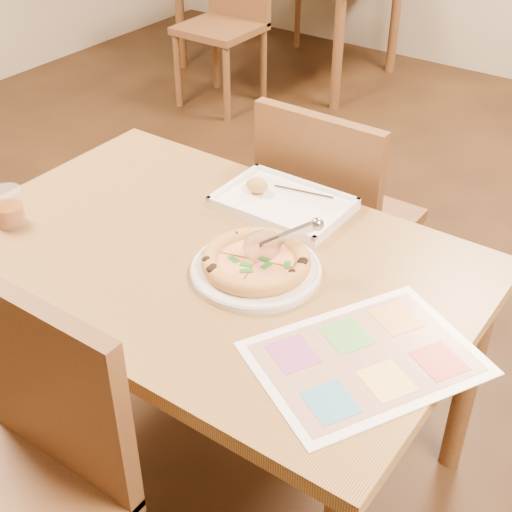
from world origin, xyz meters
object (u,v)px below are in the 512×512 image
Objects in this scene: bg_chair_near at (230,4)px; chair_near at (25,456)px; dining_table at (210,282)px; appetizer_tray at (281,203)px; glass_tumbler at (9,210)px; chair_far at (330,205)px; pizza at (256,261)px; pizza_cutter at (280,239)px; menu at (365,358)px; plate at (256,270)px.

chair_near is at bearing -60.26° from bg_chair_near.
chair_near reaches higher than dining_table.
chair_near is at bearing -91.38° from appetizer_tray.
chair_far is at bearing 57.51° from glass_tumbler.
glass_tumbler is (-0.64, -0.20, 0.01)m from pizza.
glass_tumbler is at bearing 153.01° from pizza_cutter.
menu is (0.35, -0.12, -0.03)m from pizza.
chair_near is 1.00× the size of chair_far.
chair_near is at bearing -39.40° from glass_tumbler.
chair_near is 0.71m from menu.
appetizer_tray is (-0.12, 0.29, 0.00)m from plate.
plate is 0.89× the size of appetizer_tray.
plate is at bearing 16.52° from glass_tumbler.
plate reaches higher than dining_table.
chair_far reaches higher than menu.
chair_far is 1.36× the size of appetizer_tray.
pizza is at bearing 161.78° from menu.
chair_near is 0.64m from plate.
menu is at bearing -12.34° from dining_table.
pizza_cutter is at bearing -50.47° from bg_chair_near.
plate is at bearing 174.76° from pizza_cutter.
bg_chair_near reaches higher than appetizer_tray.
plate is 0.67m from glass_tumbler.
chair_near is 0.65m from pizza.
pizza_cutter is at bearing 107.97° from chair_far.
dining_table is 12.83× the size of glass_tumbler.
dining_table is 0.26m from pizza_cutter.
glass_tumbler is at bearing -159.48° from dining_table.
pizza_cutter reaches higher than glass_tumbler.
dining_table is 0.55m from glass_tumbler.
pizza is (1.74, -2.19, 0.18)m from bg_chair_near.
menu is at bearing -70.44° from pizza_cutter.
menu is at bearing 45.17° from chair_near.
chair_far is 0.64m from pizza.
appetizer_tray is 0.61m from menu.
appetizer_tray is (1.62, -1.91, 0.17)m from bg_chair_near.
pizza is 0.08m from pizza_cutter.
glass_tumbler is at bearing 140.60° from chair_near.
chair_far is (-0.00, 0.60, -0.07)m from dining_table.
appetizer_tray reaches higher than menu.
chair_far is 0.96m from glass_tumbler.
appetizer_tray reaches higher than pizza.
plate is (0.14, 0.60, 0.16)m from chair_near.
chair_near is at bearing -102.64° from pizza.
chair_near is 0.68m from glass_tumbler.
bg_chair_near is 3.12m from menu.
bg_chair_near is at bearing 128.42° from plate.
menu is (0.99, 0.08, -0.04)m from glass_tumbler.
pizza is (0.14, -0.59, 0.18)m from chair_far.
bg_chair_near is 2.80m from pizza.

